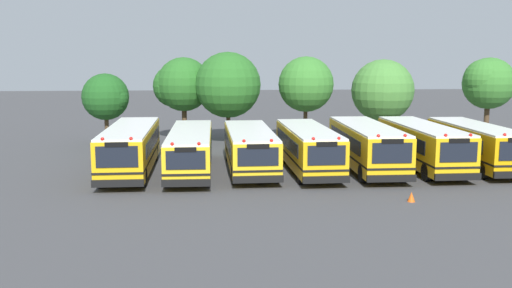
{
  "coord_description": "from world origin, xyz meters",
  "views": [
    {
      "loc": [
        -5.47,
        -32.38,
        6.69
      ],
      "look_at": [
        -3.04,
        0.0,
        1.6
      ],
      "focal_mm": 39.33,
      "sensor_mm": 36.0,
      "label": 1
    }
  ],
  "objects_px": {
    "school_bus_3": "(308,147)",
    "traffic_cone": "(411,197)",
    "tree_4": "(381,89)",
    "tree_5": "(487,82)",
    "tree_2": "(230,85)",
    "tree_3": "(305,84)",
    "tree_1": "(181,85)",
    "school_bus_5": "(422,144)",
    "school_bus_2": "(250,148)",
    "school_bus_6": "(476,144)",
    "tree_0": "(107,97)",
    "school_bus_1": "(191,149)",
    "school_bus_4": "(366,145)",
    "school_bus_0": "(131,147)"
  },
  "relations": [
    {
      "from": "school_bus_3",
      "to": "traffic_cone",
      "type": "xyz_separation_m",
      "value": [
        3.63,
        -7.42,
        -1.18
      ]
    },
    {
      "from": "tree_4",
      "to": "tree_5",
      "type": "height_order",
      "value": "tree_5"
    },
    {
      "from": "tree_2",
      "to": "tree_3",
      "type": "height_order",
      "value": "tree_2"
    },
    {
      "from": "tree_1",
      "to": "tree_5",
      "type": "distance_m",
      "value": 24.17
    },
    {
      "from": "school_bus_5",
      "to": "tree_4",
      "type": "relative_size",
      "value": 1.56
    },
    {
      "from": "school_bus_2",
      "to": "tree_1",
      "type": "xyz_separation_m",
      "value": [
        -4.69,
        11.87,
        3.11
      ]
    },
    {
      "from": "school_bus_5",
      "to": "school_bus_6",
      "type": "bearing_deg",
      "value": 179.6
    },
    {
      "from": "tree_0",
      "to": "tree_3",
      "type": "bearing_deg",
      "value": 2.83
    },
    {
      "from": "tree_1",
      "to": "tree_2",
      "type": "distance_m",
      "value": 4.11
    },
    {
      "from": "tree_0",
      "to": "traffic_cone",
      "type": "relative_size",
      "value": 11.68
    },
    {
      "from": "school_bus_3",
      "to": "tree_3",
      "type": "height_order",
      "value": "tree_3"
    },
    {
      "from": "school_bus_3",
      "to": "school_bus_2",
      "type": "bearing_deg",
      "value": -9.18
    },
    {
      "from": "tree_1",
      "to": "tree_3",
      "type": "bearing_deg",
      "value": -6.0
    },
    {
      "from": "school_bus_1",
      "to": "school_bus_3",
      "type": "xyz_separation_m",
      "value": [
        6.88,
        -0.43,
        0.07
      ]
    },
    {
      "from": "school_bus_5",
      "to": "tree_5",
      "type": "distance_m",
      "value": 14.17
    },
    {
      "from": "school_bus_3",
      "to": "tree_0",
      "type": "bearing_deg",
      "value": -39.76
    },
    {
      "from": "school_bus_4",
      "to": "tree_4",
      "type": "height_order",
      "value": "tree_4"
    },
    {
      "from": "tree_1",
      "to": "school_bus_4",
      "type": "bearing_deg",
      "value": -46.22
    },
    {
      "from": "tree_3",
      "to": "tree_4",
      "type": "relative_size",
      "value": 1.04
    },
    {
      "from": "tree_2",
      "to": "tree_4",
      "type": "height_order",
      "value": "tree_2"
    },
    {
      "from": "school_bus_5",
      "to": "tree_3",
      "type": "bearing_deg",
      "value": -64.73
    },
    {
      "from": "school_bus_3",
      "to": "traffic_cone",
      "type": "bearing_deg",
      "value": 114.41
    },
    {
      "from": "school_bus_1",
      "to": "traffic_cone",
      "type": "relative_size",
      "value": 23.86
    },
    {
      "from": "tree_4",
      "to": "tree_5",
      "type": "relative_size",
      "value": 0.98
    },
    {
      "from": "school_bus_5",
      "to": "tree_1",
      "type": "xyz_separation_m",
      "value": [
        -15.07,
        12.03,
        3.01
      ]
    },
    {
      "from": "school_bus_1",
      "to": "tree_2",
      "type": "relative_size",
      "value": 1.58
    },
    {
      "from": "school_bus_1",
      "to": "school_bus_5",
      "type": "bearing_deg",
      "value": 179.54
    },
    {
      "from": "school_bus_2",
      "to": "tree_5",
      "type": "distance_m",
      "value": 22.23
    },
    {
      "from": "tree_5",
      "to": "tree_4",
      "type": "bearing_deg",
      "value": 170.5
    },
    {
      "from": "school_bus_1",
      "to": "school_bus_6",
      "type": "bearing_deg",
      "value": 179.72
    },
    {
      "from": "school_bus_0",
      "to": "school_bus_1",
      "type": "relative_size",
      "value": 0.97
    },
    {
      "from": "tree_1",
      "to": "traffic_cone",
      "type": "relative_size",
      "value": 14.25
    },
    {
      "from": "tree_1",
      "to": "tree_4",
      "type": "distance_m",
      "value": 16.03
    },
    {
      "from": "school_bus_4",
      "to": "tree_4",
      "type": "relative_size",
      "value": 1.56
    },
    {
      "from": "school_bus_0",
      "to": "tree_0",
      "type": "xyz_separation_m",
      "value": [
        -3.15,
        10.16,
        2.19
      ]
    },
    {
      "from": "school_bus_4",
      "to": "traffic_cone",
      "type": "relative_size",
      "value": 21.71
    },
    {
      "from": "school_bus_2",
      "to": "school_bus_6",
      "type": "relative_size",
      "value": 1.06
    },
    {
      "from": "school_bus_6",
      "to": "tree_1",
      "type": "distance_m",
      "value": 22.19
    },
    {
      "from": "school_bus_5",
      "to": "tree_1",
      "type": "relative_size",
      "value": 1.52
    },
    {
      "from": "tree_4",
      "to": "traffic_cone",
      "type": "height_order",
      "value": "tree_4"
    },
    {
      "from": "tree_0",
      "to": "tree_3",
      "type": "relative_size",
      "value": 0.81
    },
    {
      "from": "school_bus_1",
      "to": "traffic_cone",
      "type": "height_order",
      "value": "school_bus_1"
    },
    {
      "from": "school_bus_0",
      "to": "tree_2",
      "type": "height_order",
      "value": "tree_2"
    },
    {
      "from": "school_bus_4",
      "to": "school_bus_1",
      "type": "bearing_deg",
      "value": -0.94
    },
    {
      "from": "school_bus_1",
      "to": "tree_0",
      "type": "bearing_deg",
      "value": -56.79
    },
    {
      "from": "tree_3",
      "to": "tree_4",
      "type": "distance_m",
      "value": 6.39
    },
    {
      "from": "school_bus_0",
      "to": "school_bus_4",
      "type": "xyz_separation_m",
      "value": [
        13.88,
        -0.21,
        -0.0
      ]
    },
    {
      "from": "tree_0",
      "to": "tree_5",
      "type": "bearing_deg",
      "value": 0.32
    },
    {
      "from": "school_bus_2",
      "to": "tree_4",
      "type": "bearing_deg",
      "value": -135.59
    },
    {
      "from": "school_bus_5",
      "to": "tree_0",
      "type": "distance_m",
      "value": 23.0
    }
  ]
}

